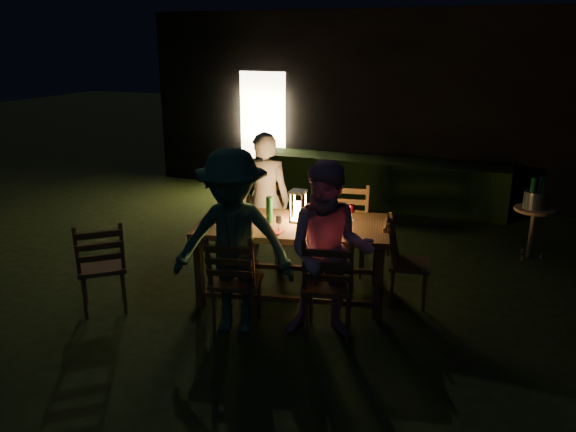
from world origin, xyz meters
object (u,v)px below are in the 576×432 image
at_px(chair_near_right, 328,303).
at_px(bottle_bucket_b, 541,196).
at_px(bottle_bucket_a, 532,196).
at_px(person_house_side, 265,201).
at_px(bottle_table, 269,210).
at_px(person_opp_right, 329,252).
at_px(lantern, 298,208).
at_px(chair_far_right, 346,246).
at_px(chair_end, 407,277).
at_px(chair_near_left, 236,297).
at_px(chair_spare, 103,282).
at_px(ice_bucket, 536,200).
at_px(chair_far_left, 264,242).
at_px(dining_table, 293,231).
at_px(person_opp_left, 233,243).
at_px(side_table, 534,214).

height_order(chair_near_right, bottle_bucket_b, chair_near_right).
bearing_deg(bottle_bucket_b, bottle_bucket_a, -141.34).
bearing_deg(chair_near_right, person_house_side, 120.43).
relative_size(chair_near_right, bottle_table, 3.73).
height_order(person_opp_right, lantern, person_opp_right).
bearing_deg(chair_far_right, chair_end, 135.07).
distance_m(chair_near_right, bottle_bucket_a, 3.35).
bearing_deg(chair_near_left, bottle_bucket_a, 35.58).
height_order(bottle_table, bottle_bucket_b, bottle_table).
distance_m(person_opp_right, bottle_table, 1.09).
height_order(chair_near_left, lantern, lantern).
height_order(chair_spare, ice_bucket, chair_spare).
bearing_deg(chair_far_right, bottle_bucket_a, -157.98).
xyz_separation_m(chair_far_left, lantern, (0.66, -0.59, 0.67)).
xyz_separation_m(chair_end, lantern, (-1.16, -0.23, 0.70)).
distance_m(dining_table, person_opp_right, 0.94).
relative_size(chair_near_right, chair_end, 1.08).
xyz_separation_m(dining_table, bottle_bucket_a, (2.40, 2.14, 0.07)).
height_order(chair_near_right, chair_spare, same).
height_order(person_opp_right, bottle_bucket_a, person_opp_right).
bearing_deg(chair_far_left, chair_spare, 38.15).
bearing_deg(person_opp_right, chair_spare, 175.10).
distance_m(chair_end, chair_spare, 3.18).
relative_size(chair_near_right, person_opp_right, 0.62).
distance_m(person_opp_right, person_opp_left, 0.90).
distance_m(chair_spare, person_house_side, 2.10).
relative_size(bottle_table, ice_bucket, 0.93).
distance_m(chair_near_left, chair_far_left, 1.54).
height_order(lantern, side_table, lantern).
bearing_deg(side_table, person_house_side, -154.23).
relative_size(chair_far_right, person_house_side, 0.63).
distance_m(dining_table, chair_spare, 2.04).
bearing_deg(chair_end, ice_bucket, 138.15).
bearing_deg(lantern, person_opp_left, -106.53).
distance_m(chair_near_right, chair_end, 1.10).
height_order(chair_near_left, chair_spare, chair_spare).
relative_size(side_table, bottle_bucket_a, 2.09).
height_order(person_opp_left, side_table, person_opp_left).
relative_size(dining_table, bottle_bucket_a, 6.86).
height_order(chair_near_left, bottle_bucket_b, chair_near_left).
bearing_deg(person_opp_left, chair_near_left, 90.24).
relative_size(chair_near_right, chair_far_left, 0.98).
height_order(person_house_side, lantern, person_house_side).
xyz_separation_m(chair_near_right, bottle_bucket_b, (1.88, 2.87, 0.51)).
relative_size(chair_near_left, chair_spare, 0.98).
xyz_separation_m(chair_far_right, person_house_side, (-0.99, -0.18, 0.52)).
bearing_deg(bottle_bucket_a, side_table, 38.66).
bearing_deg(person_opp_left, chair_far_right, 57.83).
relative_size(chair_far_left, person_house_side, 0.64).
distance_m(chair_near_right, side_table, 3.38).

